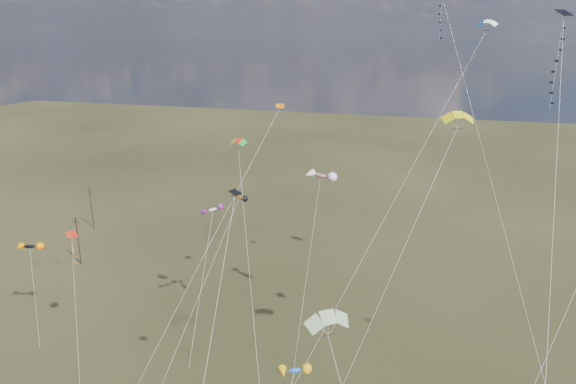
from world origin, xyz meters
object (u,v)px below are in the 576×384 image
(utility_pole_far, at_px, (92,208))
(novelty_black_orange, at_px, (30,247))
(parafoil_yellow, at_px, (458,117))
(utility_pole_near, at_px, (78,241))
(diamond_black_high, at_px, (556,88))

(utility_pole_far, height_order, novelty_black_orange, novelty_black_orange)
(utility_pole_far, bearing_deg, parafoil_yellow, -28.85)
(utility_pole_near, height_order, parafoil_yellow, parafoil_yellow)
(diamond_black_high, height_order, parafoil_yellow, diamond_black_high)
(novelty_black_orange, bearing_deg, parafoil_yellow, -5.28)
(novelty_black_orange, bearing_deg, diamond_black_high, -5.09)
(diamond_black_high, bearing_deg, utility_pole_near, 161.19)
(utility_pole_far, relative_size, parafoil_yellow, 0.27)
(utility_pole_far, xyz_separation_m, parafoil_yellow, (62.21, -34.27, 24.93))
(utility_pole_near, distance_m, diamond_black_high, 69.75)
(utility_pole_far, bearing_deg, diamond_black_high, -26.78)
(parafoil_yellow, bearing_deg, diamond_black_high, -3.70)
(utility_pole_near, xyz_separation_m, utility_pole_far, (-8.00, 14.00, 0.00))
(parafoil_yellow, relative_size, novelty_black_orange, 2.74)
(utility_pole_near, xyz_separation_m, diamond_black_high, (60.74, -20.69, 27.35))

